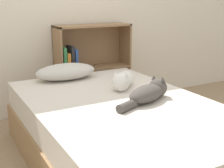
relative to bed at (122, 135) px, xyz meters
The scene contains 6 objects.
ground_plane 0.24m from the bed, ahead, with size 8.00×8.00×0.00m, color #997F60.
bed is the anchor object (origin of this frame).
pillow 0.86m from the bed, 98.26° to the left, with size 0.55×0.29×0.14m.
cat_light 0.49m from the bed, 57.81° to the left, with size 0.38×0.40×0.16m.
cat_dark 0.37m from the bed, 15.75° to the right, with size 0.51×0.28×0.16m.
bookshelf 1.32m from the bed, 75.58° to the left, with size 0.81×0.26×0.93m.
Camera 1 is at (-1.06, -1.79, 1.21)m, focal length 50.00 mm.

